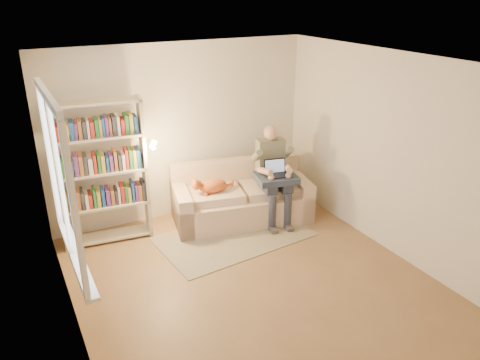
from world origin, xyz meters
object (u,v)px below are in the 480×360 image
sofa (241,200)px  cat (211,186)px  bookshelf (101,166)px  person (273,169)px  laptop (276,171)px

sofa → cat: size_ratio=3.29×
bookshelf → sofa: bearing=-2.0°
person → bookshelf: bearing=179.2°
person → cat: (-0.91, 0.22, -0.17)m
person → cat: person is taller
cat → bookshelf: (-1.43, 0.31, 0.45)m
laptop → bookshelf: 2.42m
laptop → person: bearing=88.3°
sofa → person: size_ratio=1.49×
sofa → cat: (-0.50, -0.02, 0.34)m
laptop → sofa: bearing=147.9°
sofa → bookshelf: (-1.94, 0.29, 0.79)m
person → bookshelf: 2.42m
sofa → cat: sofa is taller
sofa → person: (0.41, -0.24, 0.50)m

